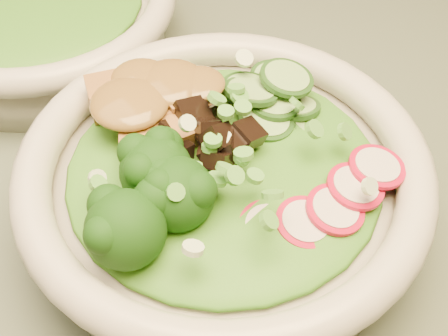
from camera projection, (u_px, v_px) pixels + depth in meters
name	position (u px, v px, depth m)	size (l,w,h in m)	color
dining_table	(350.00, 258.00, 0.55)	(1.20, 0.80, 0.75)	black
salad_bowl	(224.00, 188.00, 0.41)	(0.27, 0.27, 0.07)	beige
side_bowl	(40.00, 19.00, 0.54)	(0.24, 0.24, 0.06)	beige
lettuce_bed	(224.00, 167.00, 0.39)	(0.20, 0.20, 0.02)	#2A6815
side_lettuce	(36.00, 0.00, 0.53)	(0.16, 0.16, 0.02)	#2A6815
broccoli_florets	(160.00, 215.00, 0.35)	(0.08, 0.07, 0.04)	black
radish_slices	(315.00, 211.00, 0.37)	(0.11, 0.04, 0.02)	#B30D30
cucumber_slices	(284.00, 100.00, 0.42)	(0.07, 0.07, 0.04)	#94C96F
mushroom_heap	(209.00, 144.00, 0.39)	(0.07, 0.07, 0.04)	black
tofu_cubes	(151.00, 111.00, 0.41)	(0.09, 0.06, 0.04)	olive
peanut_sauce	(149.00, 96.00, 0.40)	(0.07, 0.06, 0.02)	brown
scallion_garnish	(224.00, 141.00, 0.38)	(0.19, 0.19, 0.02)	#55A43A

